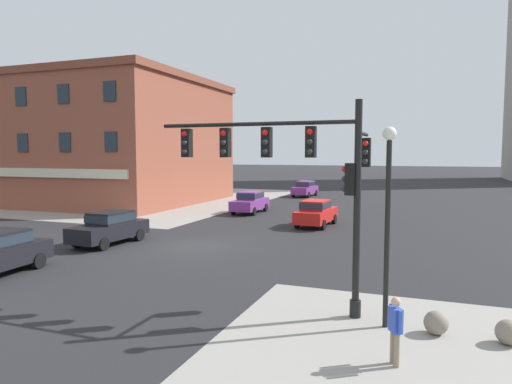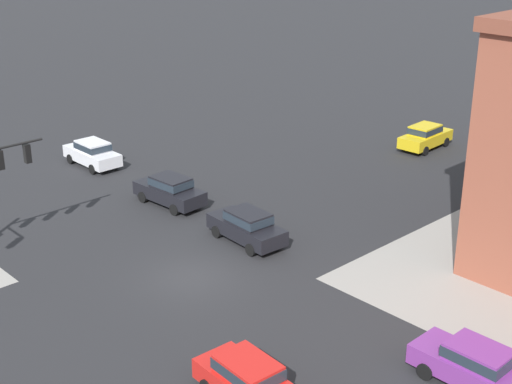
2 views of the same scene
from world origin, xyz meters
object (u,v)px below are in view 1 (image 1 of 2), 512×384
Objects in this scene: bollard_sphere_curb_a at (436,323)px; car_main_northbound_near at (250,201)px; traffic_signal_main at (304,171)px; car_main_northbound_far at (110,226)px; pedestrian_at_curb at (395,327)px; car_cross_westbound at (316,212)px; car_main_southbound_near at (305,188)px; street_lamp_corner_near at (388,203)px; bollard_sphere_curb_b at (509,332)px.

car_main_northbound_near reaches higher than bollard_sphere_curb_a.
traffic_signal_main is 1.41× the size of car_main_northbound_far.
pedestrian_at_curb is 17.34m from car_main_northbound_far.
bollard_sphere_curb_a is 0.14× the size of car_cross_westbound.
car_main_northbound_near is 0.98× the size of car_main_southbound_near.
street_lamp_corner_near is 1.19× the size of car_main_southbound_near.
car_main_northbound_near is (-13.40, 21.12, 0.61)m from bollard_sphere_curb_a.
street_lamp_corner_near reaches higher than bollard_sphere_curb_a.
traffic_signal_main is 1.44× the size of car_main_northbound_near.
pedestrian_at_curb is at bearing -45.57° from traffic_signal_main.
car_main_northbound_near is 0.98× the size of car_main_northbound_far.
car_main_northbound_near and car_main_southbound_near have the same top height.
traffic_signal_main reaches higher than bollard_sphere_curb_a.
street_lamp_corner_near is (-0.40, 2.27, 2.50)m from pedestrian_at_curb.
car_main_northbound_far is 12.87m from car_cross_westbound.
street_lamp_corner_near is at bearing -72.24° from car_main_southbound_near.
traffic_signal_main reaches higher than car_main_northbound_near.
car_main_southbound_near is at bearing 84.63° from car_main_northbound_far.
bollard_sphere_curb_b is 0.14× the size of car_main_northbound_near.
car_main_northbound_near reaches higher than pedestrian_at_curb.
car_main_southbound_near reaches higher than bollard_sphere_curb_b.
car_main_northbound_near is at bearing 125.40° from bollard_sphere_curb_b.
car_main_northbound_far reaches higher than bollard_sphere_curb_b.
bollard_sphere_curb_b is at bearing 40.27° from pedestrian_at_curb.
bollard_sphere_curb_b is 4.24m from street_lamp_corner_near.
car_main_northbound_near is at bearing 81.09° from car_main_northbound_far.
car_cross_westbound is at bearing -36.15° from car_main_northbound_near.
car_cross_westbound is (-7.01, 16.46, 0.61)m from bollard_sphere_curb_a.
traffic_signal_main is at bearing 169.35° from bollard_sphere_curb_a.
car_main_southbound_near is at bearing 87.99° from car_main_northbound_near.
pedestrian_at_curb is at bearing -111.74° from bollard_sphere_curb_a.
car_cross_westbound is (8.62, 9.55, 0.00)m from car_main_northbound_far.
car_cross_westbound is at bearing -73.52° from car_main_southbound_near.
pedestrian_at_curb is 40.30m from car_main_southbound_near.
car_cross_westbound is at bearing 47.94° from car_main_northbound_far.
traffic_signal_main is 1.18× the size of street_lamp_corner_near.
car_main_northbound_near is at bearing 119.93° from street_lamp_corner_near.
pedestrian_at_curb is at bearing -72.68° from car_main_southbound_near.
traffic_signal_main is 2.65m from street_lamp_corner_near.
street_lamp_corner_near is at bearing -60.07° from car_main_northbound_near.
car_main_southbound_near is (-11.60, 36.20, -2.45)m from street_lamp_corner_near.
car_main_northbound_far is at bearing 152.48° from traffic_signal_main.
bollard_sphere_curb_a is 1.65m from bollard_sphere_curb_b.
pedestrian_at_curb is at bearing -80.03° from street_lamp_corner_near.
car_main_northbound_far is at bearing -95.37° from car_main_southbound_near.
pedestrian_at_curb reaches higher than bollard_sphere_curb_b.
street_lamp_corner_near is 17.54m from car_cross_westbound.
bollard_sphere_curb_b is at bearing -68.21° from car_main_southbound_near.
car_main_southbound_near and car_cross_westbound have the same top height.
street_lamp_corner_near is 38.09m from car_main_southbound_near.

